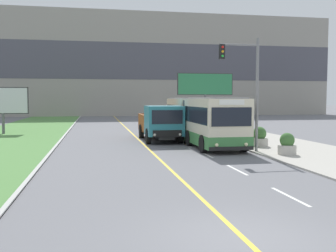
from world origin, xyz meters
The scene contains 10 objects.
ground_plane centered at (0.00, 0.00, 0.00)m, with size 300.00×300.00×0.00m, color slate.
lane_marking_centre centered at (0.41, 2.89, 0.00)m, with size 2.88×140.00×0.01m.
apartment_block_background centered at (0.00, 63.87, 9.00)m, with size 80.00×8.04×18.00m.
city_bus centered at (3.96, 17.97, 1.57)m, with size 2.67×12.34×3.09m.
dump_truck centered at (1.43, 19.11, 1.28)m, with size 2.48×7.00×2.53m.
traffic_light_mast centered at (5.11, 12.72, 4.02)m, with size 2.28×0.32×6.35m.
billboard_large centered at (8.08, 31.45, 4.33)m, with size 5.88×0.24×5.64m.
billboard_small centered at (-10.85, 27.55, 2.76)m, with size 4.20×0.24×4.00m.
planter_round_near centered at (6.78, 11.17, 0.58)m, with size 0.96×0.96×1.14m.
planter_round_second centered at (6.81, 14.80, 0.61)m, with size 1.05×1.05×1.21m.
Camera 1 is at (-3.12, -7.84, 3.02)m, focal length 42.00 mm.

